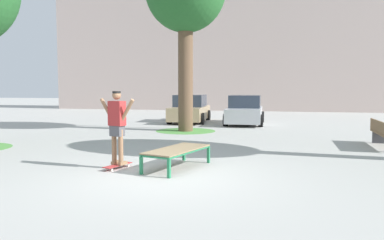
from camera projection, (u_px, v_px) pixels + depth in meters
The scene contains 10 objects.
ground_plane at pixel (161, 177), 7.91m from camera, with size 120.00×120.00×0.00m, color #A8A8A3.
building_facade at pixel (271, 30), 32.29m from camera, with size 38.32×4.00×13.69m, color beige.
skate_box at pixel (177, 151), 8.75m from camera, with size 1.24×2.03×0.46m.
skateboard at pixel (118, 165), 8.74m from camera, with size 0.43×0.82×0.09m.
skater at pixel (117, 122), 8.66m from camera, with size 0.98×0.40×1.69m.
grass_patch_mid_back at pixel (186, 131), 16.55m from camera, with size 2.59×2.59×0.01m, color #519342.
car_tan at pixel (190, 110), 20.97m from camera, with size 2.10×4.29×1.50m.
car_silver at pixel (245, 111), 19.78m from camera, with size 2.00×4.24×1.50m.
park_bench at pixel (383, 133), 11.90m from camera, with size 0.49×2.41×0.83m.
light_post at pixel (186, 44), 17.02m from camera, with size 0.36×0.36×5.83m.
Camera 1 is at (2.39, -7.44, 1.83)m, focal length 35.58 mm.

